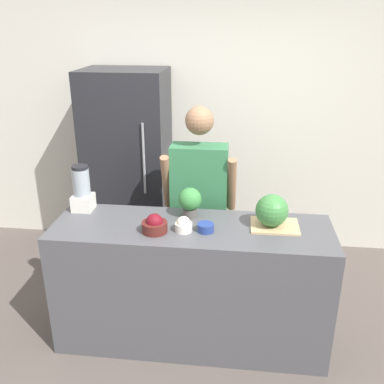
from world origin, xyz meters
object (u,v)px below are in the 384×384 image
(watermelon, at_px, (272,210))
(bowl_cream, at_px, (184,225))
(person, at_px, (199,207))
(potted_plant, at_px, (190,201))
(refrigerator, at_px, (129,167))
(bowl_cherries, at_px, (155,225))
(blender, at_px, (82,190))
(bowl_small_blue, at_px, (206,228))

(watermelon, bearing_deg, bowl_cream, -167.66)
(person, xyz_separation_m, watermelon, (0.55, -0.47, 0.21))
(watermelon, height_order, bowl_cream, watermelon)
(potted_plant, bearing_deg, refrigerator, 124.05)
(bowl_cherries, relative_size, blender, 0.50)
(bowl_small_blue, bearing_deg, blender, 165.22)
(bowl_cream, bearing_deg, blender, 161.77)
(watermelon, distance_m, bowl_cream, 0.62)
(bowl_cherries, xyz_separation_m, bowl_small_blue, (0.35, 0.05, -0.02))
(watermelon, height_order, potted_plant, watermelon)
(person, relative_size, bowl_cream, 14.41)
(person, xyz_separation_m, blender, (-0.85, -0.33, 0.25))
(bowl_cream, xyz_separation_m, blender, (-0.81, 0.27, 0.12))
(bowl_small_blue, xyz_separation_m, blender, (-0.96, 0.25, 0.13))
(refrigerator, relative_size, blender, 5.35)
(refrigerator, xyz_separation_m, blender, (-0.07, -1.09, 0.18))
(refrigerator, height_order, blender, refrigerator)
(refrigerator, relative_size, watermelon, 8.33)
(bowl_cherries, height_order, blender, blender)
(person, distance_m, potted_plant, 0.42)
(bowl_cream, xyz_separation_m, potted_plant, (0.02, 0.24, 0.08))
(potted_plant, bearing_deg, blender, 177.96)
(bowl_cherries, relative_size, bowl_cream, 1.49)
(person, relative_size, watermelon, 7.52)
(refrigerator, height_order, bowl_cherries, refrigerator)
(person, xyz_separation_m, bowl_cream, (-0.05, -0.60, 0.13))
(person, height_order, blender, person)
(refrigerator, height_order, person, refrigerator)
(bowl_cream, xyz_separation_m, bowl_small_blue, (0.15, 0.01, -0.02))
(bowl_cherries, bearing_deg, bowl_small_blue, 7.53)
(watermelon, height_order, blender, blender)
(bowl_cream, bearing_deg, bowl_small_blue, 4.92)
(person, bearing_deg, bowl_small_blue, -80.12)
(bowl_cherries, distance_m, blender, 0.69)
(refrigerator, distance_m, bowl_small_blue, 1.61)
(bowl_cream, distance_m, blender, 0.86)
(watermelon, bearing_deg, potted_plant, 169.79)
(bowl_cherries, bearing_deg, blender, 153.97)
(bowl_small_blue, relative_size, blender, 0.32)
(person, bearing_deg, blender, -158.74)
(potted_plant, bearing_deg, watermelon, -10.21)
(blender, bearing_deg, bowl_cherries, -26.03)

